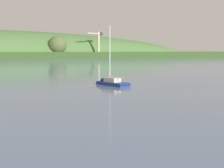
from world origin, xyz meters
TOP-DOWN VIEW (x-y plane):
  - dockside_crane at (55.94, 243.15)m, footprint 15.00×8.85m
  - sailboat_midwater_white at (0.54, 54.96)m, footprint 5.02×7.96m

SIDE VIEW (x-z plane):
  - sailboat_midwater_white at x=0.54m, z-range -5.76..6.23m
  - dockside_crane at x=55.94m, z-range -0.09..21.46m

